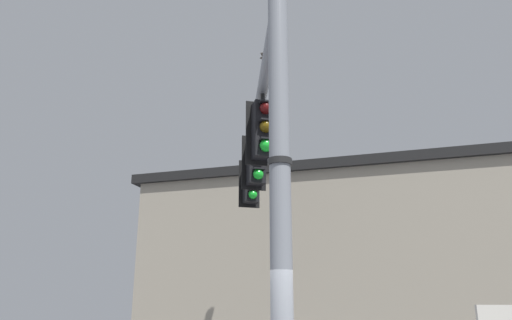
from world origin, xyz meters
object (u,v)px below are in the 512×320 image
object	(u,v)px
traffic_light_mid_outer	(251,182)
street_name_sign	(277,170)
bird_flying	(264,57)
traffic_light_nearest_pole	(263,130)
traffic_light_mid_inner	(256,160)

from	to	relation	value
traffic_light_mid_outer	street_name_sign	world-z (taller)	traffic_light_mid_outer
street_name_sign	bird_flying	xyz separation A→B (m)	(-1.29, -4.82, 4.37)
traffic_light_nearest_pole	traffic_light_mid_outer	world-z (taller)	same
traffic_light_mid_outer	traffic_light_mid_inner	bearing A→B (deg)	78.02
traffic_light_nearest_pole	traffic_light_mid_inner	xyz separation A→B (m)	(-0.39, -1.83, 0.00)
traffic_light_mid_inner	traffic_light_mid_outer	world-z (taller)	same
bird_flying	street_name_sign	bearing A→B (deg)	74.96
traffic_light_mid_inner	traffic_light_mid_outer	distance (m)	1.87
traffic_light_mid_inner	street_name_sign	world-z (taller)	traffic_light_mid_inner
traffic_light_nearest_pole	bird_flying	bearing A→B (deg)	-107.28
traffic_light_nearest_pole	bird_flying	world-z (taller)	bird_flying
street_name_sign	bird_flying	distance (m)	6.63
bird_flying	traffic_light_mid_outer	bearing A→B (deg)	-86.03
traffic_light_nearest_pole	traffic_light_mid_inner	world-z (taller)	same
traffic_light_nearest_pole	street_name_sign	xyz separation A→B (m)	(0.45, 2.11, -1.36)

